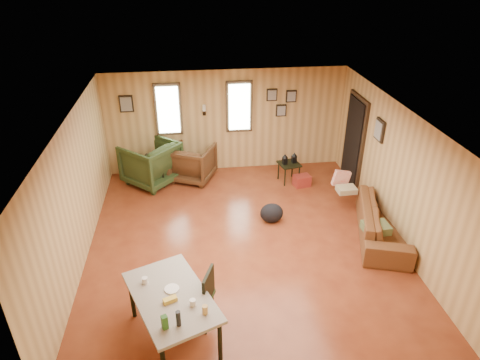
# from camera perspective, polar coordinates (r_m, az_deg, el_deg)

# --- Properties ---
(room) EXTENTS (5.54, 6.04, 2.44)m
(room) POSITION_cam_1_polar(r_m,az_deg,el_deg) (7.53, 1.40, 0.66)
(room) COLOR brown
(room) RESTS_ON ground
(sofa) EXTENTS (1.21, 2.18, 0.82)m
(sofa) POSITION_cam_1_polar(r_m,az_deg,el_deg) (8.26, 18.66, -4.65)
(sofa) COLOR brown
(sofa) RESTS_ON ground
(recliner_brown) EXTENTS (1.15, 1.12, 0.91)m
(recliner_brown) POSITION_cam_1_polar(r_m,az_deg,el_deg) (9.81, -6.35, 2.52)
(recliner_brown) COLOR #452914
(recliner_brown) RESTS_ON ground
(recliner_green) EXTENTS (1.42, 1.42, 1.07)m
(recliner_green) POSITION_cam_1_polar(r_m,az_deg,el_deg) (9.78, -11.80, 2.49)
(recliner_green) COLOR #293819
(recliner_green) RESTS_ON ground
(end_table) EXTENTS (0.68, 0.64, 0.72)m
(end_table) POSITION_cam_1_polar(r_m,az_deg,el_deg) (9.81, -11.26, 1.78)
(end_table) COLOR black
(end_table) RESTS_ON ground
(side_table) EXTENTS (0.53, 0.53, 0.70)m
(side_table) POSITION_cam_1_polar(r_m,az_deg,el_deg) (9.70, 6.59, 2.35)
(side_table) COLOR black
(side_table) RESTS_ON ground
(cooler) EXTENTS (0.40, 0.32, 0.25)m
(cooler) POSITION_cam_1_polar(r_m,az_deg,el_deg) (9.71, 8.25, -0.08)
(cooler) COLOR maroon
(cooler) RESTS_ON ground
(backpack) EXTENTS (0.50, 0.41, 0.39)m
(backpack) POSITION_cam_1_polar(r_m,az_deg,el_deg) (8.35, 4.24, -4.40)
(backpack) COLOR black
(backpack) RESTS_ON ground
(sofa_pillows) EXTENTS (0.49, 1.88, 0.39)m
(sofa_pillows) POSITION_cam_1_polar(r_m,az_deg,el_deg) (8.32, 15.51, -3.10)
(sofa_pillows) COLOR #4A522E
(sofa_pillows) RESTS_ON sofa
(dining_table) EXTENTS (1.38, 1.71, 0.97)m
(dining_table) POSITION_cam_1_polar(r_m,az_deg,el_deg) (5.85, -9.09, -15.52)
(dining_table) COLOR gray
(dining_table) RESTS_ON ground
(dining_chair) EXTENTS (0.55, 0.55, 0.95)m
(dining_chair) POSITION_cam_1_polar(r_m,az_deg,el_deg) (6.10, -5.19, -15.04)
(dining_chair) COLOR #293819
(dining_chair) RESTS_ON ground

